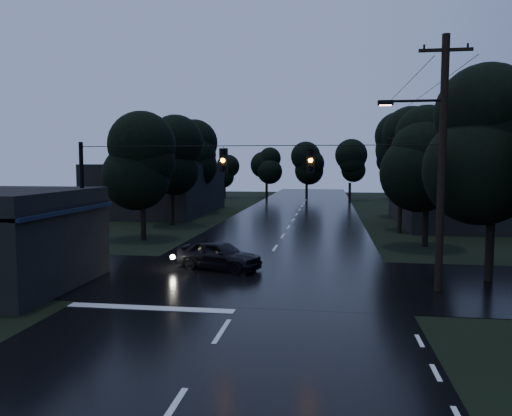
# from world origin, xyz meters

# --- Properties ---
(ground) EXTENTS (160.00, 160.00, 0.00)m
(ground) POSITION_xyz_m (0.00, 0.00, 0.00)
(ground) COLOR black
(ground) RESTS_ON ground
(main_road) EXTENTS (12.00, 120.00, 0.02)m
(main_road) POSITION_xyz_m (0.00, 30.00, 0.00)
(main_road) COLOR black
(main_road) RESTS_ON ground
(cross_street) EXTENTS (60.00, 9.00, 0.02)m
(cross_street) POSITION_xyz_m (0.00, 12.00, 0.00)
(cross_street) COLOR black
(cross_street) RESTS_ON ground
(building_far_right) EXTENTS (10.00, 14.00, 4.40)m
(building_far_right) POSITION_xyz_m (14.00, 34.00, 2.20)
(building_far_right) COLOR black
(building_far_right) RESTS_ON ground
(building_far_left) EXTENTS (10.00, 16.00, 5.00)m
(building_far_left) POSITION_xyz_m (-14.00, 40.00, 2.50)
(building_far_left) COLOR black
(building_far_left) RESTS_ON ground
(utility_pole_main) EXTENTS (3.50, 0.30, 10.00)m
(utility_pole_main) POSITION_xyz_m (7.41, 11.00, 5.26)
(utility_pole_main) COLOR black
(utility_pole_main) RESTS_ON ground
(utility_pole_far) EXTENTS (2.00, 0.30, 7.50)m
(utility_pole_far) POSITION_xyz_m (8.30, 28.00, 3.88)
(utility_pole_far) COLOR black
(utility_pole_far) RESTS_ON ground
(anchor_pole_left) EXTENTS (0.18, 0.18, 6.00)m
(anchor_pole_left) POSITION_xyz_m (-7.50, 11.00, 3.00)
(anchor_pole_left) COLOR black
(anchor_pole_left) RESTS_ON ground
(span_signals) EXTENTS (15.00, 0.37, 1.12)m
(span_signals) POSITION_xyz_m (0.56, 10.99, 5.24)
(span_signals) COLOR black
(span_signals) RESTS_ON ground
(tree_corner_near) EXTENTS (4.48, 4.48, 9.44)m
(tree_corner_near) POSITION_xyz_m (10.00, 13.00, 5.99)
(tree_corner_near) COLOR black
(tree_corner_near) RESTS_ON ground
(tree_left_a) EXTENTS (3.92, 3.92, 8.26)m
(tree_left_a) POSITION_xyz_m (-9.00, 22.00, 5.24)
(tree_left_a) COLOR black
(tree_left_a) RESTS_ON ground
(tree_left_b) EXTENTS (4.20, 4.20, 8.85)m
(tree_left_b) POSITION_xyz_m (-9.60, 30.00, 5.62)
(tree_left_b) COLOR black
(tree_left_b) RESTS_ON ground
(tree_left_c) EXTENTS (4.48, 4.48, 9.44)m
(tree_left_c) POSITION_xyz_m (-10.20, 40.00, 5.99)
(tree_left_c) COLOR black
(tree_left_c) RESTS_ON ground
(tree_right_a) EXTENTS (4.20, 4.20, 8.85)m
(tree_right_a) POSITION_xyz_m (9.00, 22.00, 5.62)
(tree_right_a) COLOR black
(tree_right_a) RESTS_ON ground
(tree_right_b) EXTENTS (4.48, 4.48, 9.44)m
(tree_right_b) POSITION_xyz_m (9.60, 30.00, 5.99)
(tree_right_b) COLOR black
(tree_right_b) RESTS_ON ground
(tree_right_c) EXTENTS (4.76, 4.76, 10.03)m
(tree_right_c) POSITION_xyz_m (10.20, 40.00, 6.37)
(tree_right_c) COLOR black
(tree_right_c) RESTS_ON ground
(car) EXTENTS (4.52, 2.98, 1.43)m
(car) POSITION_xyz_m (-2.03, 13.70, 0.72)
(car) COLOR black
(car) RESTS_ON ground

